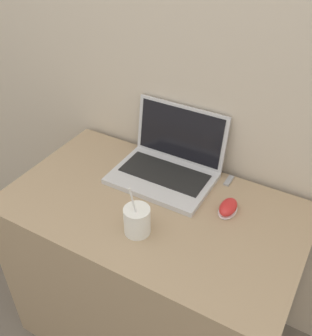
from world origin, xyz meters
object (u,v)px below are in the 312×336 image
(laptop, at_px, (168,163))
(computer_mouse, at_px, (228,207))
(drink_cup, at_px, (137,220))
(usb_stick, at_px, (229,181))

(laptop, relative_size, computer_mouse, 3.76)
(computer_mouse, bearing_deg, laptop, 162.88)
(laptop, xyz_separation_m, computer_mouse, (0.27, -0.08, -0.03))
(drink_cup, xyz_separation_m, usb_stick, (0.16, 0.38, -0.05))
(computer_mouse, bearing_deg, drink_cup, -132.84)
(drink_cup, height_order, computer_mouse, drink_cup)
(laptop, distance_m, computer_mouse, 0.29)
(usb_stick, bearing_deg, laptop, -162.65)
(drink_cup, relative_size, computer_mouse, 1.85)
(laptop, height_order, drink_cup, laptop)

